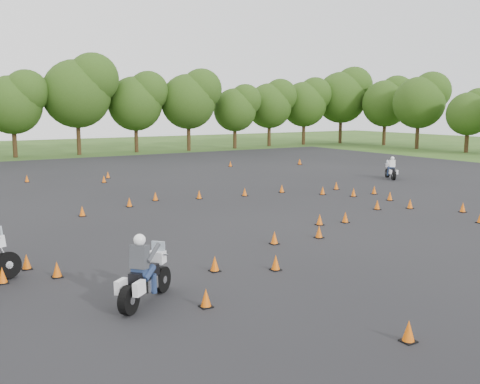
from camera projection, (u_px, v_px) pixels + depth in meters
The scene contains 6 objects.
ground at pixel (295, 237), 20.42m from camera, with size 140.00×140.00×0.00m, color #2D5119.
asphalt_pad at pixel (218, 211), 25.46m from camera, with size 62.00×62.00×0.00m, color black.
treeline at pixel (107, 111), 51.49m from camera, with size 86.81×32.26×10.92m.
traffic_cones at pixel (231, 209), 24.75m from camera, with size 31.72×33.23×0.45m.
rider_grey at pixel (146, 268), 13.40m from camera, with size 2.36×0.72×1.82m, color #393B40, non-canonical shape.
rider_white at pixel (391, 168), 36.90m from camera, with size 2.02×0.62×1.56m, color silver, non-canonical shape.
Camera 1 is at (-12.23, -15.83, 4.90)m, focal length 40.00 mm.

